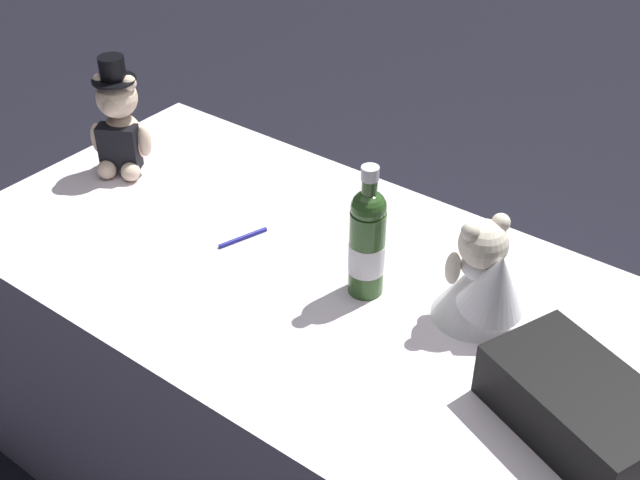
{
  "coord_description": "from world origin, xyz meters",
  "views": [
    {
      "loc": [
        0.84,
        -1.12,
        1.9
      ],
      "look_at": [
        0.0,
        0.0,
        0.9
      ],
      "focal_mm": 45.56,
      "sensor_mm": 36.0,
      "label": 1
    }
  ],
  "objects_px": {
    "teddy_bear_groom": "(120,126)",
    "gift_case_black": "(578,405)",
    "signing_pen": "(245,237)",
    "teddy_bear_bride": "(483,279)",
    "champagne_bottle": "(367,241)"
  },
  "relations": [
    {
      "from": "signing_pen",
      "to": "gift_case_black",
      "type": "distance_m",
      "value": 0.85
    },
    {
      "from": "teddy_bear_bride",
      "to": "champagne_bottle",
      "type": "height_order",
      "value": "champagne_bottle"
    },
    {
      "from": "teddy_bear_groom",
      "to": "teddy_bear_bride",
      "type": "bearing_deg",
      "value": 1.37
    },
    {
      "from": "signing_pen",
      "to": "gift_case_black",
      "type": "relative_size",
      "value": 0.35
    },
    {
      "from": "signing_pen",
      "to": "gift_case_black",
      "type": "xyz_separation_m",
      "value": [
        0.84,
        -0.08,
        0.05
      ]
    },
    {
      "from": "signing_pen",
      "to": "teddy_bear_bride",
      "type": "bearing_deg",
      "value": 7.51
    },
    {
      "from": "champagne_bottle",
      "to": "gift_case_black",
      "type": "bearing_deg",
      "value": -10.69
    },
    {
      "from": "teddy_bear_groom",
      "to": "champagne_bottle",
      "type": "xyz_separation_m",
      "value": [
        0.8,
        -0.04,
        0.0
      ]
    },
    {
      "from": "teddy_bear_groom",
      "to": "gift_case_black",
      "type": "height_order",
      "value": "teddy_bear_groom"
    },
    {
      "from": "teddy_bear_groom",
      "to": "signing_pen",
      "type": "distance_m",
      "value": 0.48
    },
    {
      "from": "teddy_bear_bride",
      "to": "champagne_bottle",
      "type": "relative_size",
      "value": 0.78
    },
    {
      "from": "teddy_bear_bride",
      "to": "signing_pen",
      "type": "xyz_separation_m",
      "value": [
        -0.57,
        -0.07,
        -0.1
      ]
    },
    {
      "from": "teddy_bear_groom",
      "to": "signing_pen",
      "type": "relative_size",
      "value": 2.41
    },
    {
      "from": "champagne_bottle",
      "to": "signing_pen",
      "type": "xyz_separation_m",
      "value": [
        -0.33,
        -0.01,
        -0.12
      ]
    },
    {
      "from": "teddy_bear_bride",
      "to": "signing_pen",
      "type": "bearing_deg",
      "value": -172.49
    }
  ]
}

